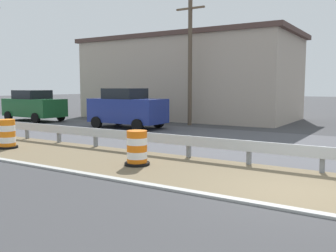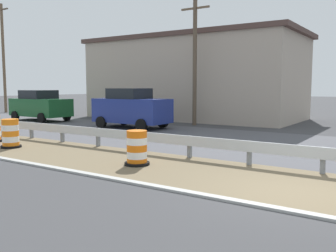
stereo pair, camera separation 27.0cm
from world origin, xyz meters
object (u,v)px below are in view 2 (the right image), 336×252
object	(u,v)px
car_mid_far_lane	(132,108)
utility_pole_near	(195,61)
car_trailing_near_lane	(40,105)
traffic_barrel_close	(11,135)
traffic_barrel_nearest	(137,150)
utility_pole_mid	(3,57)

from	to	relation	value
car_mid_far_lane	utility_pole_near	bearing A→B (deg)	55.64
car_trailing_near_lane	utility_pole_near	size ratio (longest dim) A/B	0.61
traffic_barrel_close	traffic_barrel_nearest	bearing A→B (deg)	-88.20
traffic_barrel_nearest	utility_pole_mid	bearing A→B (deg)	64.96
traffic_barrel_close	car_mid_far_lane	bearing A→B (deg)	3.02
traffic_barrel_nearest	utility_pole_near	xyz separation A→B (m)	(10.60, 4.09, 3.30)
traffic_barrel_nearest	car_trailing_near_lane	bearing A→B (deg)	62.02
utility_pole_near	utility_pole_mid	bearing A→B (deg)	89.44
traffic_barrel_close	car_trailing_near_lane	size ratio (longest dim) A/B	0.24
car_mid_far_lane	utility_pole_mid	xyz separation A→B (m)	(3.37, 16.85, 3.71)
utility_pole_near	traffic_barrel_nearest	bearing A→B (deg)	-158.90
car_trailing_near_lane	utility_pole_mid	distance (m)	10.33
car_trailing_near_lane	utility_pole_mid	xyz separation A→B (m)	(3.31, 9.03, 3.77)
car_trailing_near_lane	utility_pole_near	bearing A→B (deg)	19.18
car_mid_far_lane	utility_pole_near	size ratio (longest dim) A/B	0.58
utility_pole_mid	car_trailing_near_lane	bearing A→B (deg)	-110.16
car_trailing_near_lane	utility_pole_mid	size ratio (longest dim) A/B	0.47
utility_pole_near	utility_pole_mid	distance (m)	19.02
traffic_barrel_close	utility_pole_near	xyz separation A→B (m)	(10.78, -1.74, 3.27)
traffic_barrel_nearest	traffic_barrel_close	bearing A→B (deg)	91.80
utility_pole_mid	traffic_barrel_close	bearing A→B (deg)	-122.44
traffic_barrel_close	utility_pole_mid	world-z (taller)	utility_pole_mid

